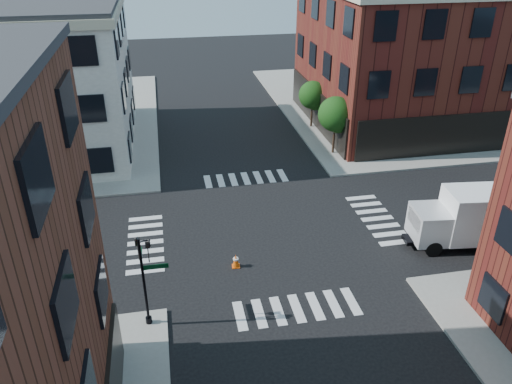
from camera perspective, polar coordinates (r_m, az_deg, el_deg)
name	(u,v)px	position (r m, az deg, el deg)	size (l,w,h in m)	color
ground	(266,230)	(29.57, 1.15, -4.38)	(120.00, 120.00, 0.00)	black
sidewalk_ne	(424,101)	(54.80, 18.60, 9.81)	(30.00, 30.00, 0.15)	gray
building_ne	(456,54)	(48.95, 21.90, 14.46)	(25.00, 16.00, 12.00)	#4D1613
tree_near	(336,116)	(38.84, 9.17, 8.58)	(2.69, 2.69, 4.49)	black
tree_far	(313,96)	(44.32, 6.57, 10.79)	(2.43, 2.43, 4.07)	black
signal_pole	(145,272)	(22.01, -12.60, -8.90)	(1.29, 1.24, 4.60)	black
box_truck	(480,217)	(30.11, 24.27, -2.64)	(7.53, 3.02, 3.33)	white
traffic_cone	(236,261)	(26.41, -2.32, -7.87)	(0.44, 0.44, 0.76)	#E9550A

